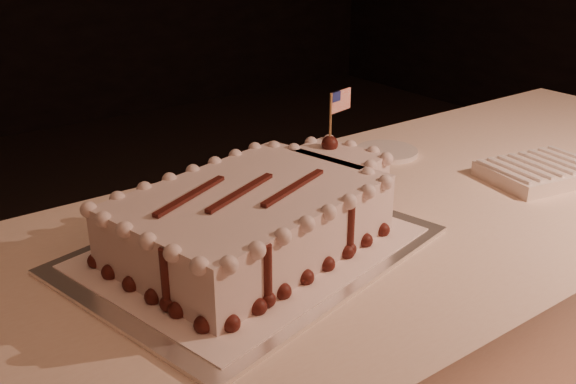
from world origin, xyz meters
TOP-DOWN VIEW (x-y plane):
  - banquet_table at (0.00, 0.60)m, footprint 2.40×0.80m
  - cake_board at (-0.24, 0.61)m, footprint 0.67×0.56m
  - doily at (-0.24, 0.61)m, footprint 0.60×0.51m
  - sheet_cake at (-0.21, 0.62)m, footprint 0.58×0.40m
  - napkin_stack at (0.46, 0.52)m, footprint 0.27×0.21m
  - side_plate at (0.30, 0.83)m, footprint 0.15×0.15m

SIDE VIEW (x-z plane):
  - banquet_table at x=0.00m, z-range 0.00..0.75m
  - cake_board at x=-0.24m, z-range 0.75..0.76m
  - side_plate at x=0.30m, z-range 0.75..0.76m
  - doily at x=-0.24m, z-range 0.76..0.76m
  - napkin_stack at x=0.46m, z-range 0.75..0.79m
  - sheet_cake at x=-0.21m, z-range 0.70..0.92m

